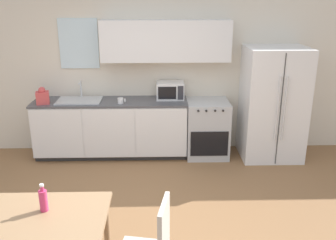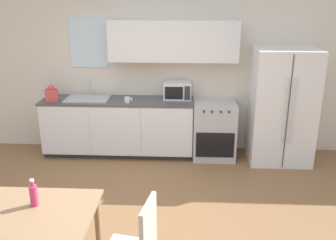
{
  "view_description": "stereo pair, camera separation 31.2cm",
  "coord_description": "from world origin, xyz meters",
  "px_view_note": "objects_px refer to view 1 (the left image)",
  "views": [
    {
      "loc": [
        0.29,
        -3.56,
        2.46
      ],
      "look_at": [
        0.39,
        0.56,
        1.05
      ],
      "focal_mm": 40.0,
      "sensor_mm": 36.0,
      "label": 1
    },
    {
      "loc": [
        0.6,
        -3.56,
        2.46
      ],
      "look_at": [
        0.39,
        0.56,
        1.05
      ],
      "focal_mm": 40.0,
      "sensor_mm": 36.0,
      "label": 2
    }
  ],
  "objects_px": {
    "oven_range": "(207,128)",
    "dining_table": "(44,229)",
    "refrigerator": "(273,104)",
    "drink_bottle": "(43,200)",
    "coffee_mug": "(121,101)",
    "microwave": "(170,90)"
  },
  "relations": [
    {
      "from": "refrigerator",
      "to": "dining_table",
      "type": "bearing_deg",
      "value": -133.53
    },
    {
      "from": "dining_table",
      "to": "refrigerator",
      "type": "bearing_deg",
      "value": 46.47
    },
    {
      "from": "microwave",
      "to": "refrigerator",
      "type": "bearing_deg",
      "value": -6.91
    },
    {
      "from": "oven_range",
      "to": "dining_table",
      "type": "bearing_deg",
      "value": -120.46
    },
    {
      "from": "oven_range",
      "to": "coffee_mug",
      "type": "xyz_separation_m",
      "value": [
        -1.32,
        -0.12,
        0.5
      ]
    },
    {
      "from": "oven_range",
      "to": "refrigerator",
      "type": "relative_size",
      "value": 0.51
    },
    {
      "from": "oven_range",
      "to": "refrigerator",
      "type": "xyz_separation_m",
      "value": [
        0.98,
        -0.06,
        0.42
      ]
    },
    {
      "from": "oven_range",
      "to": "dining_table",
      "type": "relative_size",
      "value": 0.86
    },
    {
      "from": "coffee_mug",
      "to": "dining_table",
      "type": "xyz_separation_m",
      "value": [
        -0.38,
        -2.76,
        -0.3
      ]
    },
    {
      "from": "refrigerator",
      "to": "coffee_mug",
      "type": "height_order",
      "value": "refrigerator"
    },
    {
      "from": "oven_range",
      "to": "drink_bottle",
      "type": "relative_size",
      "value": 3.63
    },
    {
      "from": "oven_range",
      "to": "coffee_mug",
      "type": "bearing_deg",
      "value": -174.73
    },
    {
      "from": "oven_range",
      "to": "dining_table",
      "type": "height_order",
      "value": "oven_range"
    },
    {
      "from": "refrigerator",
      "to": "drink_bottle",
      "type": "bearing_deg",
      "value": -134.57
    },
    {
      "from": "microwave",
      "to": "dining_table",
      "type": "xyz_separation_m",
      "value": [
        -1.12,
        -3.01,
        -0.39
      ]
    },
    {
      "from": "drink_bottle",
      "to": "oven_range",
      "type": "bearing_deg",
      "value": 58.58
    },
    {
      "from": "microwave",
      "to": "drink_bottle",
      "type": "xyz_separation_m",
      "value": [
        -1.13,
        -2.92,
        -0.17
      ]
    },
    {
      "from": "dining_table",
      "to": "drink_bottle",
      "type": "relative_size",
      "value": 4.23
    },
    {
      "from": "refrigerator",
      "to": "dining_table",
      "type": "height_order",
      "value": "refrigerator"
    },
    {
      "from": "coffee_mug",
      "to": "drink_bottle",
      "type": "relative_size",
      "value": 0.49
    },
    {
      "from": "microwave",
      "to": "drink_bottle",
      "type": "distance_m",
      "value": 3.13
    },
    {
      "from": "microwave",
      "to": "drink_bottle",
      "type": "bearing_deg",
      "value": -111.12
    }
  ]
}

